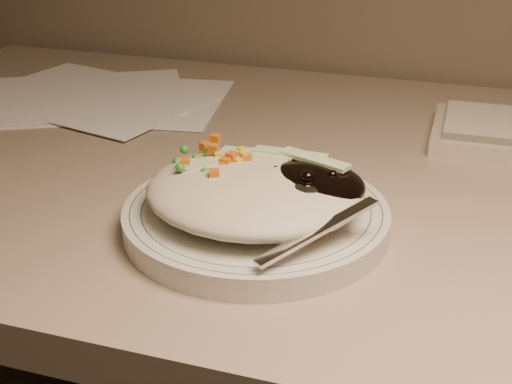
% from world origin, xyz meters
% --- Properties ---
extents(desk, '(1.40, 0.70, 0.74)m').
position_xyz_m(desk, '(0.00, 1.38, 0.54)').
color(desk, gray).
rests_on(desk, ground).
extents(plate, '(0.24, 0.24, 0.02)m').
position_xyz_m(plate, '(-0.08, 1.22, 0.75)').
color(plate, silver).
rests_on(plate, desk).
extents(plate_rim, '(0.23, 0.23, 0.00)m').
position_xyz_m(plate_rim, '(-0.08, 1.22, 0.76)').
color(plate_rim, '#144723').
rests_on(plate_rim, plate).
extents(meal, '(0.21, 0.19, 0.05)m').
position_xyz_m(meal, '(-0.08, 1.22, 0.78)').
color(meal, '#C0B49C').
rests_on(meal, plate).
extents(papers, '(0.41, 0.34, 0.00)m').
position_xyz_m(papers, '(-0.42, 1.50, 0.74)').
color(papers, white).
rests_on(papers, desk).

